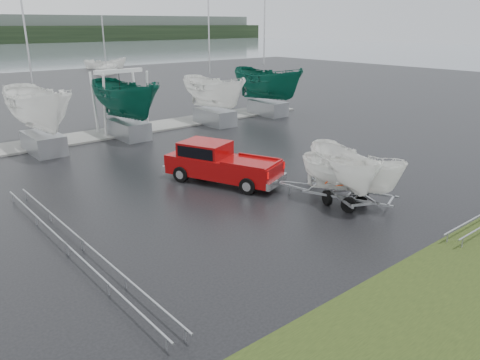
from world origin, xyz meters
TOP-DOWN VIEW (x-y plane):
  - ground_plane at (0.00, 0.00)m, footprint 120.00×120.00m
  - dock at (0.00, 13.00)m, footprint 30.00×3.00m
  - pickup_truck at (-1.23, 0.71)m, footprint 3.69×5.69m
  - trailer_hitched at (1.05, -5.03)m, footprint 2.43×3.78m
  - trailer_parked at (1.17, -4.58)m, footprint 2.52×3.77m
  - boat_hoist at (0.14, 13.00)m, footprint 3.30×2.18m
  - keelboat_0 at (-5.68, 11.00)m, footprint 2.67×3.20m
  - keelboat_1 at (-0.35, 11.20)m, footprint 2.61×3.20m
  - keelboat_2 at (6.32, 11.00)m, footprint 2.40×3.20m
  - keelboat_3 at (11.77, 11.30)m, footprint 2.67×3.20m
  - mast_rack_0 at (-9.00, 1.00)m, footprint 0.56×6.50m
  - mast_rack_1 at (-9.00, -5.00)m, footprint 0.56×6.50m
  - moored_boat_2 at (15.50, 48.87)m, footprint 3.46×3.47m
  - moored_boat_3 at (19.38, 57.78)m, footprint 3.35×3.31m

SIDE VIEW (x-z plane):
  - ground_plane at x=0.00m, z-range 0.00..0.00m
  - moored_boat_3 at x=19.38m, z-range -5.65..5.66m
  - moored_boat_2 at x=15.50m, z-range -5.60..5.61m
  - dock at x=0.00m, z-range -0.01..0.11m
  - mast_rack_0 at x=-9.00m, z-range 0.32..0.38m
  - mast_rack_1 at x=-9.00m, z-range 0.32..0.38m
  - pickup_truck at x=-1.23m, z-range 0.04..1.83m
  - trailer_hitched at x=1.05m, z-range 0.21..4.84m
  - boat_hoist at x=0.14m, z-range 0.61..4.73m
  - trailer_parked at x=1.17m, z-range 0.21..5.36m
  - keelboat_2 at x=6.32m, z-range -1.48..9.09m
  - keelboat_1 at x=-0.35m, z-range 0.13..8.18m
  - keelboat_0 at x=-5.68m, z-range -1.17..9.67m
  - keelboat_3 at x=11.77m, z-range -1.17..9.69m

